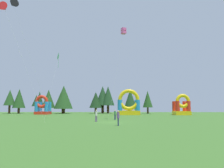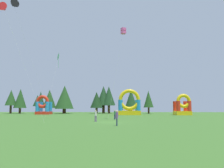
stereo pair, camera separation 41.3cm
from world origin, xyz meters
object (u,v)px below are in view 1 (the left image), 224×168
(kite_red_delta, at_px, (4,8))
(kite_black_delta, at_px, (13,4))
(person_far_side, at_px, (96,115))
(kite_green_diamond, at_px, (59,57))
(person_left_edge, at_px, (118,117))
(inflatable_blue_arch, at_px, (43,107))
(inflatable_orange_dome, at_px, (129,106))
(inflatable_red_slide, at_px, (182,108))
(kite_pink_box, at_px, (124,31))
(person_midfield, at_px, (115,114))

(kite_red_delta, bearing_deg, kite_black_delta, 111.60)
(kite_black_delta, distance_m, person_far_side, 31.90)
(kite_black_delta, height_order, person_far_side, kite_black_delta)
(kite_green_diamond, xyz_separation_m, person_left_edge, (11.77, -16.84, -11.20))
(person_far_side, relative_size, inflatable_blue_arch, 0.32)
(person_left_edge, bearing_deg, person_far_side, 15.83)
(kite_red_delta, distance_m, inflatable_orange_dome, 39.58)
(kite_red_delta, xyz_separation_m, person_far_side, (13.37, 3.41, -15.68))
(inflatable_orange_dome, relative_size, inflatable_blue_arch, 1.26)
(kite_green_diamond, height_order, person_far_side, kite_green_diamond)
(person_far_side, height_order, inflatable_orange_dome, inflatable_orange_dome)
(kite_green_diamond, xyz_separation_m, inflatable_blue_arch, (-10.12, 21.77, -10.18))
(kite_black_delta, height_order, inflatable_orange_dome, kite_black_delta)
(kite_red_delta, relative_size, inflatable_orange_dome, 2.47)
(kite_green_diamond, bearing_deg, inflatable_blue_arch, 114.93)
(kite_red_delta, height_order, inflatable_red_slide, kite_red_delta)
(inflatable_blue_arch, bearing_deg, inflatable_orange_dome, -8.20)
(kite_pink_box, height_order, kite_red_delta, kite_red_delta)
(kite_green_diamond, height_order, person_left_edge, kite_green_diamond)
(kite_red_delta, xyz_separation_m, person_left_edge, (16.65, -3.96, -15.65))
(kite_black_delta, xyz_separation_m, kite_green_diamond, (10.54, -1.42, -11.93))
(person_left_edge, distance_m, inflatable_orange_dome, 35.16)
(kite_pink_box, relative_size, kite_black_delta, 0.66)
(kite_pink_box, bearing_deg, kite_green_diamond, 161.64)
(person_midfield, relative_size, person_left_edge, 0.92)
(inflatable_blue_arch, bearing_deg, person_midfield, -50.44)
(inflatable_orange_dome, bearing_deg, kite_red_delta, -122.86)
(kite_pink_box, relative_size, inflatable_blue_arch, 2.97)
(kite_green_diamond, relative_size, inflatable_orange_dome, 1.83)
(inflatable_orange_dome, bearing_deg, person_midfield, -99.59)
(inflatable_orange_dome, bearing_deg, person_left_edge, -95.53)
(kite_pink_box, bearing_deg, person_far_side, -130.95)
(person_far_side, relative_size, inflatable_orange_dome, 0.26)
(inflatable_red_slide, bearing_deg, inflatable_blue_arch, 173.83)
(kite_black_delta, xyz_separation_m, person_midfield, (21.92, -5.67, -23.22))
(kite_black_delta, height_order, inflatable_blue_arch, kite_black_delta)
(kite_green_diamond, height_order, inflatable_orange_dome, kite_green_diamond)
(inflatable_red_slide, bearing_deg, person_midfield, -130.11)
(kite_black_delta, distance_m, inflatable_orange_dome, 37.59)
(kite_black_delta, xyz_separation_m, inflatable_red_slide, (40.21, 16.05, -22.21))
(kite_green_diamond, xyz_separation_m, person_midfield, (11.37, -4.25, -11.29))
(kite_pink_box, relative_size, inflatable_orange_dome, 2.36)
(kite_green_diamond, xyz_separation_m, inflatable_orange_dome, (15.15, 18.13, -9.82))
(person_left_edge, bearing_deg, kite_red_delta, 68.43)
(kite_red_delta, xyz_separation_m, inflatable_orange_dome, (20.04, 31.01, -14.27))
(person_midfield, height_order, inflatable_red_slide, inflatable_red_slide)
(kite_black_delta, height_order, kite_green_diamond, kite_black_delta)
(person_far_side, distance_m, person_left_edge, 8.07)
(kite_black_delta, height_order, person_midfield, kite_black_delta)
(person_left_edge, xyz_separation_m, inflatable_orange_dome, (3.38, 34.97, 1.37))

